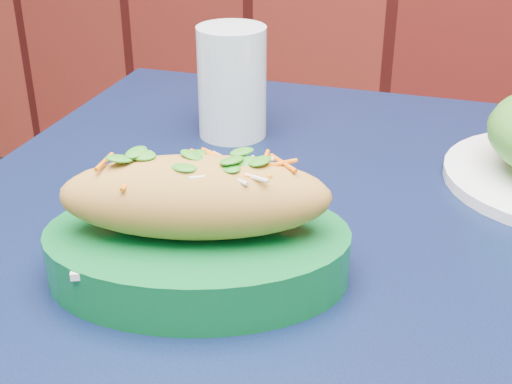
% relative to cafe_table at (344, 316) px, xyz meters
% --- Properties ---
extents(cafe_table, '(0.87, 0.87, 0.75)m').
position_rel_cafe_table_xyz_m(cafe_table, '(0.00, 0.00, 0.00)').
color(cafe_table, black).
rests_on(cafe_table, ground).
extents(banh_mi_basket, '(0.29, 0.24, 0.11)m').
position_rel_cafe_table_xyz_m(banh_mi_basket, '(-0.10, -0.11, 0.13)').
color(banh_mi_basket, '#095C26').
rests_on(banh_mi_basket, cafe_table).
extents(water_glass, '(0.08, 0.08, 0.13)m').
position_rel_cafe_table_xyz_m(water_glass, '(-0.20, 0.18, 0.15)').
color(water_glass, silver).
rests_on(water_glass, cafe_table).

